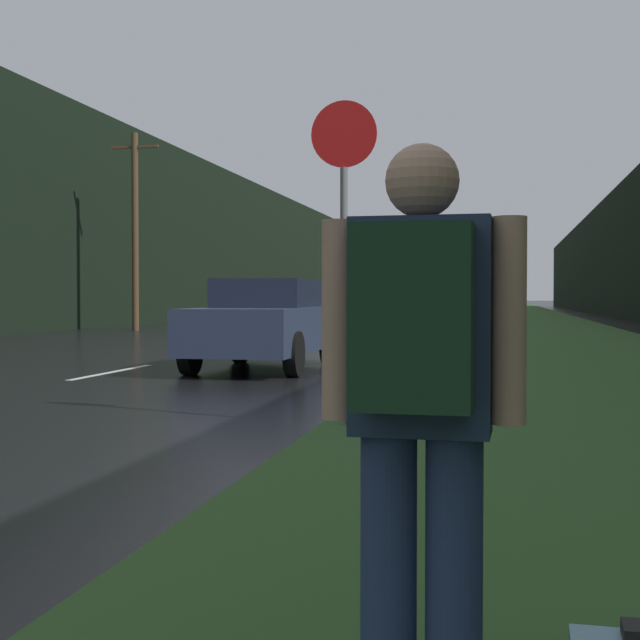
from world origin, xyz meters
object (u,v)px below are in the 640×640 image
stop_sign (344,233)px  hitchhiker_with_backpack (420,396)px  car_passing_near (265,323)px  delivery_truck (419,292)px

stop_sign → hitchhiker_with_backpack: stop_sign is taller
stop_sign → hitchhiker_with_backpack: size_ratio=1.86×
stop_sign → hitchhiker_with_backpack: 6.02m
hitchhiker_with_backpack → car_passing_near: size_ratio=0.38×
hitchhiker_with_backpack → car_passing_near: (-3.76, 12.13, -0.17)m
delivery_truck → car_passing_near: bearing=-86.6°
delivery_truck → stop_sign: bearing=-85.1°
stop_sign → hitchhiker_with_backpack: bearing=-77.8°
stop_sign → car_passing_near: 6.87m
hitchhiker_with_backpack → car_passing_near: hitchhiker_with_backpack is taller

